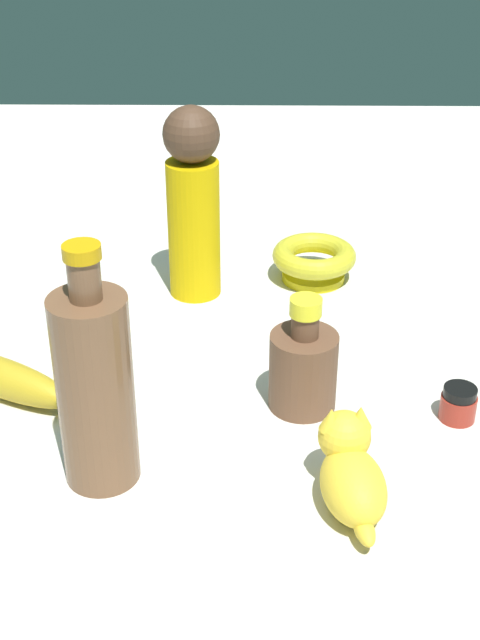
% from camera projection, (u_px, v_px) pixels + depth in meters
% --- Properties ---
extents(ground, '(2.00, 2.00, 0.00)m').
position_uv_depth(ground, '(240.00, 354.00, 1.01)').
color(ground, silver).
extents(person_figure_adult, '(0.09, 0.09, 0.25)m').
position_uv_depth(person_figure_adult, '(193.00, 202.00, 1.08)').
color(person_figure_adult, '#D6AA06').
rests_on(person_figure_adult, ground).
extents(bottle_tall, '(0.07, 0.07, 0.24)m').
position_uv_depth(bottle_tall, '(95.00, 387.00, 0.78)').
color(bottle_tall, brown).
rests_on(bottle_tall, ground).
extents(bottle_short, '(0.07, 0.07, 0.13)m').
position_uv_depth(bottle_short, '(303.00, 367.00, 0.90)').
color(bottle_short, brown).
rests_on(bottle_short, ground).
extents(bowl, '(0.11, 0.11, 0.05)m').
position_uv_depth(bowl, '(314.00, 259.00, 1.16)').
color(bowl, gold).
rests_on(bowl, ground).
extents(nail_polish_jar, '(0.04, 0.04, 0.04)m').
position_uv_depth(nail_polish_jar, '(458.00, 403.00, 0.90)').
color(nail_polish_jar, maroon).
rests_on(nail_polish_jar, ground).
extents(banana, '(0.19, 0.13, 0.04)m').
position_uv_depth(banana, '(0.00, 377.00, 0.93)').
color(banana, gold).
rests_on(banana, ground).
extents(cat_figurine, '(0.07, 0.13, 0.08)m').
position_uv_depth(cat_figurine, '(351.00, 471.00, 0.78)').
color(cat_figurine, yellow).
rests_on(cat_figurine, ground).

